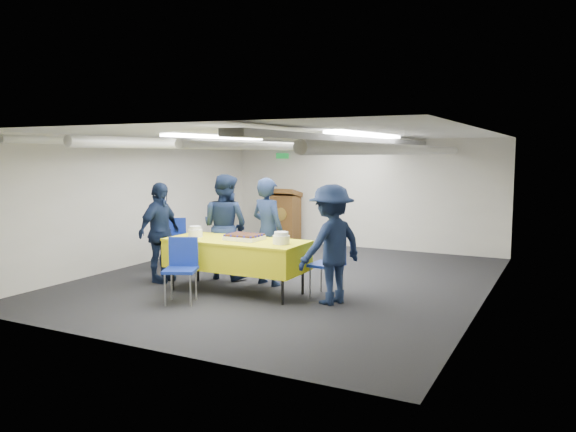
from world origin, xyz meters
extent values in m
plane|color=black|center=(0.00, 0.00, 0.00)|extent=(7.00, 7.00, 0.00)
cube|color=beige|center=(0.00, 3.49, 1.15)|extent=(6.00, 0.02, 2.30)
cube|color=beige|center=(-2.99, 0.00, 1.15)|extent=(0.02, 7.00, 2.30)
cube|color=beige|center=(2.99, 0.00, 1.15)|extent=(0.02, 7.00, 2.30)
cube|color=silver|center=(0.00, 0.00, 2.29)|extent=(6.00, 7.00, 0.02)
cylinder|color=silver|center=(-2.00, 0.00, 2.18)|extent=(0.10, 6.90, 0.10)
cylinder|color=silver|center=(-0.90, 0.00, 2.14)|extent=(0.14, 6.90, 0.14)
cylinder|color=silver|center=(0.60, 0.00, 2.10)|extent=(0.10, 6.90, 0.10)
cylinder|color=silver|center=(1.90, 0.00, 2.06)|extent=(0.14, 6.90, 0.14)
cube|color=gray|center=(1.20, 0.00, 2.20)|extent=(0.28, 6.90, 0.08)
cube|color=white|center=(-1.30, 0.00, 2.27)|extent=(0.25, 2.60, 0.04)
cube|color=white|center=(1.30, 0.00, 2.27)|extent=(0.25, 2.60, 0.04)
cube|color=#0C591E|center=(-1.90, 3.47, 1.95)|extent=(0.30, 0.04, 0.12)
cylinder|color=black|center=(-1.20, -1.35, 0.18)|extent=(0.04, 0.04, 0.36)
cylinder|color=black|center=(0.63, -1.35, 0.18)|extent=(0.04, 0.04, 0.36)
cylinder|color=black|center=(-1.20, -0.73, 0.18)|extent=(0.04, 0.04, 0.36)
cylinder|color=black|center=(0.63, -0.73, 0.18)|extent=(0.04, 0.04, 0.36)
cube|color=yellow|center=(-0.29, -1.04, 0.54)|extent=(2.05, 0.85, 0.39)
cube|color=yellow|center=(-0.29, -1.04, 0.76)|extent=(2.07, 0.87, 0.03)
cube|color=white|center=(-0.18, -1.00, 0.80)|extent=(0.49, 0.39, 0.06)
cube|color=black|center=(-0.18, -1.00, 0.84)|extent=(0.47, 0.37, 0.03)
sphere|color=#151097|center=(-0.39, -1.18, 0.84)|extent=(0.04, 0.04, 0.04)
sphere|color=#151097|center=(-0.39, -0.83, 0.84)|extent=(0.04, 0.04, 0.04)
sphere|color=#151097|center=(-0.28, -1.18, 0.84)|extent=(0.04, 0.04, 0.04)
sphere|color=#151097|center=(-0.28, -0.83, 0.84)|extent=(0.04, 0.04, 0.04)
sphere|color=#151097|center=(-0.18, -1.18, 0.84)|extent=(0.04, 0.04, 0.04)
sphere|color=#151097|center=(-0.18, -0.83, 0.84)|extent=(0.04, 0.04, 0.04)
sphere|color=#151097|center=(-0.07, -1.18, 0.84)|extent=(0.04, 0.04, 0.04)
sphere|color=#151097|center=(-0.07, -0.83, 0.84)|extent=(0.04, 0.04, 0.04)
sphere|color=#151097|center=(0.04, -1.18, 0.84)|extent=(0.04, 0.04, 0.04)
sphere|color=#151097|center=(0.04, -0.83, 0.84)|extent=(0.04, 0.04, 0.04)
sphere|color=#151097|center=(-0.41, -1.09, 0.84)|extent=(0.04, 0.04, 0.04)
sphere|color=#151097|center=(0.06, -1.09, 0.84)|extent=(0.04, 0.04, 0.04)
sphere|color=#151097|center=(-0.41, -1.00, 0.84)|extent=(0.04, 0.04, 0.04)
sphere|color=#151097|center=(0.06, -1.00, 0.84)|extent=(0.04, 0.04, 0.04)
sphere|color=#151097|center=(-0.41, -0.91, 0.84)|extent=(0.04, 0.04, 0.04)
sphere|color=#151097|center=(0.06, -0.91, 0.84)|extent=(0.04, 0.04, 0.04)
cylinder|color=white|center=(-0.98, -1.09, 0.83)|extent=(0.22, 0.22, 0.11)
cylinder|color=white|center=(-0.98, -1.09, 0.91)|extent=(0.18, 0.18, 0.05)
cylinder|color=white|center=(0.47, -1.09, 0.83)|extent=(0.23, 0.23, 0.12)
cylinder|color=white|center=(0.47, -1.09, 0.91)|extent=(0.19, 0.19, 0.05)
cube|color=brown|center=(-1.60, 3.05, 0.55)|extent=(0.55, 0.45, 1.10)
cube|color=brown|center=(-1.60, 3.02, 1.15)|extent=(0.62, 0.53, 0.21)
cylinder|color=gold|center=(-1.60, 2.81, 0.70)|extent=(0.28, 0.02, 0.28)
cylinder|color=gray|center=(-0.72, -2.12, 0.21)|extent=(0.02, 0.02, 0.43)
cylinder|color=gray|center=(-0.41, -1.98, 0.21)|extent=(0.02, 0.02, 0.43)
cylinder|color=gray|center=(-0.86, -1.81, 0.21)|extent=(0.02, 0.02, 0.43)
cylinder|color=gray|center=(-0.55, -1.67, 0.21)|extent=(0.02, 0.02, 0.43)
cube|color=navy|center=(-0.63, -1.90, 0.45)|extent=(0.56, 0.56, 0.04)
cube|color=navy|center=(-0.71, -1.72, 0.67)|extent=(0.38, 0.20, 0.40)
cylinder|color=gray|center=(0.81, -0.49, 0.21)|extent=(0.02, 0.02, 0.43)
cylinder|color=gray|center=(0.79, -0.83, 0.21)|extent=(0.02, 0.02, 0.43)
cylinder|color=gray|center=(1.15, -0.51, 0.21)|extent=(0.02, 0.02, 0.43)
cylinder|color=gray|center=(1.13, -0.85, 0.21)|extent=(0.02, 0.02, 0.43)
cube|color=navy|center=(0.97, -0.67, 0.45)|extent=(0.44, 0.44, 0.04)
cube|color=navy|center=(1.16, -0.68, 0.67)|extent=(0.06, 0.40, 0.40)
cylinder|color=gray|center=(-2.16, -0.34, 0.21)|extent=(0.02, 0.02, 0.43)
cylinder|color=gray|center=(-1.90, -0.12, 0.21)|extent=(0.02, 0.02, 0.43)
cylinder|color=gray|center=(-2.38, -0.08, 0.21)|extent=(0.02, 0.02, 0.43)
cylinder|color=gray|center=(-2.12, 0.14, 0.21)|extent=(0.02, 0.02, 0.43)
cube|color=navy|center=(-2.14, -0.10, 0.45)|extent=(0.59, 0.59, 0.04)
cube|color=navy|center=(-2.27, 0.05, 0.67)|extent=(0.33, 0.29, 0.40)
imported|color=black|center=(-0.11, -0.42, 0.82)|extent=(0.68, 0.53, 1.64)
imported|color=black|center=(-0.95, -0.33, 0.84)|extent=(0.85, 0.68, 1.68)
imported|color=black|center=(-1.72, -1.01, 0.78)|extent=(0.41, 0.93, 1.56)
imported|color=black|center=(1.17, -0.97, 0.80)|extent=(0.96, 1.18, 1.60)
camera|label=1|loc=(4.02, -7.81, 2.01)|focal=35.00mm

